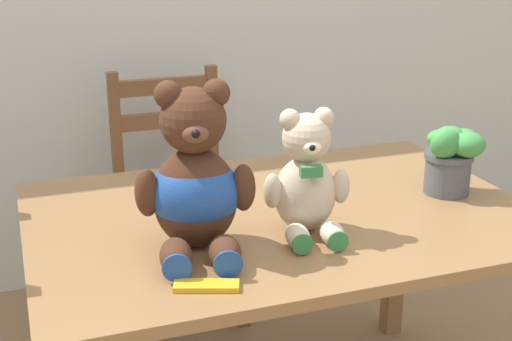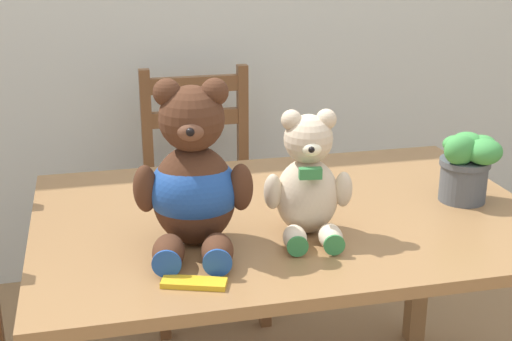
{
  "view_description": "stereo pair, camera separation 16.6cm",
  "coord_description": "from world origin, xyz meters",
  "px_view_note": "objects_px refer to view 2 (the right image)",
  "views": [
    {
      "loc": [
        -0.64,
        -1.16,
        1.43
      ],
      "look_at": [
        -0.11,
        0.32,
        0.88
      ],
      "focal_mm": 50.0,
      "sensor_mm": 36.0,
      "label": 1
    },
    {
      "loc": [
        -0.48,
        -1.21,
        1.43
      ],
      "look_at": [
        -0.11,
        0.32,
        0.88
      ],
      "focal_mm": 50.0,
      "sensor_mm": 36.0,
      "label": 2
    }
  ],
  "objects_px": {
    "teddy_bear_left": "(193,181)",
    "teddy_bear_right": "(308,182)",
    "potted_plant": "(467,163)",
    "chocolate_bar": "(194,283)",
    "wooden_chair_behind": "(203,191)"
  },
  "relations": [
    {
      "from": "potted_plant",
      "to": "chocolate_bar",
      "type": "xyz_separation_m",
      "value": [
        -0.79,
        -0.31,
        -0.1
      ]
    },
    {
      "from": "wooden_chair_behind",
      "to": "potted_plant",
      "type": "xyz_separation_m",
      "value": [
        0.58,
        -0.88,
        0.36
      ]
    },
    {
      "from": "teddy_bear_left",
      "to": "teddy_bear_right",
      "type": "distance_m",
      "value": 0.28
    },
    {
      "from": "teddy_bear_left",
      "to": "teddy_bear_right",
      "type": "xyz_separation_m",
      "value": [
        0.27,
        -0.0,
        -0.02
      ]
    },
    {
      "from": "teddy_bear_left",
      "to": "teddy_bear_right",
      "type": "bearing_deg",
      "value": -169.62
    },
    {
      "from": "teddy_bear_right",
      "to": "potted_plant",
      "type": "relative_size",
      "value": 1.58
    },
    {
      "from": "teddy_bear_left",
      "to": "chocolate_bar",
      "type": "height_order",
      "value": "teddy_bear_left"
    },
    {
      "from": "teddy_bear_right",
      "to": "chocolate_bar",
      "type": "distance_m",
      "value": 0.39
    },
    {
      "from": "wooden_chair_behind",
      "to": "potted_plant",
      "type": "height_order",
      "value": "wooden_chair_behind"
    },
    {
      "from": "teddy_bear_left",
      "to": "wooden_chair_behind",
      "type": "bearing_deg",
      "value": -89.24
    },
    {
      "from": "teddy_bear_right",
      "to": "chocolate_bar",
      "type": "bearing_deg",
      "value": 41.19
    },
    {
      "from": "wooden_chair_behind",
      "to": "chocolate_bar",
      "type": "bearing_deg",
      "value": 80.09
    },
    {
      "from": "wooden_chair_behind",
      "to": "teddy_bear_left",
      "type": "bearing_deg",
      "value": 80.0
    },
    {
      "from": "teddy_bear_right",
      "to": "potted_plant",
      "type": "xyz_separation_m",
      "value": [
        0.48,
        0.11,
        -0.03
      ]
    },
    {
      "from": "teddy_bear_left",
      "to": "chocolate_bar",
      "type": "distance_m",
      "value": 0.25
    }
  ]
}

